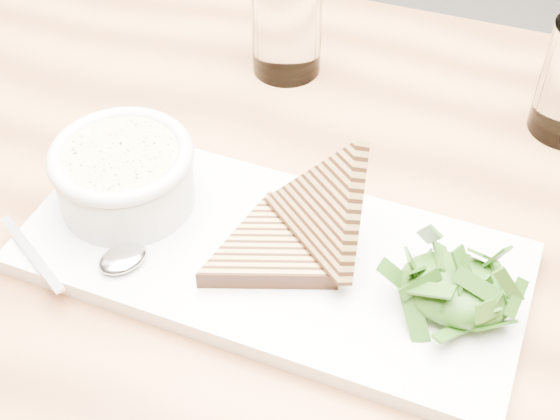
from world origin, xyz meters
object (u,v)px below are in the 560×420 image
at_px(glass_near, 287,23).
at_px(platter, 271,257).
at_px(soup_bowl, 126,181).
at_px(table_top, 263,236).

bearing_deg(glass_near, platter, -69.55).
height_order(platter, soup_bowl, soup_bowl).
xyz_separation_m(table_top, platter, (0.03, -0.05, 0.03)).
bearing_deg(soup_bowl, glass_near, 81.39).
distance_m(soup_bowl, glass_near, 0.28).
distance_m(platter, glass_near, 0.31).
distance_m(table_top, glass_near, 0.26).
height_order(table_top, platter, platter).
bearing_deg(platter, soup_bowl, 177.74).
relative_size(table_top, platter, 2.87).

